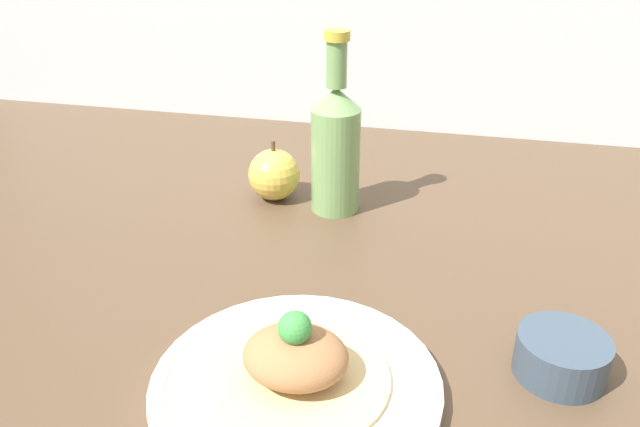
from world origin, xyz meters
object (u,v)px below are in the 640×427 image
at_px(plate, 296,384).
at_px(apple, 274,175).
at_px(dipping_bowl, 562,356).
at_px(cider_bottle, 336,145).
at_px(plated_food, 296,360).

distance_m(plate, apple, 0.39).
distance_m(plate, dipping_bowl, 0.24).
bearing_deg(apple, cider_bottle, -8.01).
height_order(apple, dipping_bowl, apple).
distance_m(plate, cider_bottle, 0.37).
distance_m(apple, dipping_bowl, 0.46).
height_order(plate, dipping_bowl, dipping_bowl).
bearing_deg(cider_bottle, plated_food, -83.69).
height_order(cider_bottle, dipping_bowl, cider_bottle).
distance_m(plated_food, cider_bottle, 0.36).
bearing_deg(plate, apple, 109.32).
bearing_deg(plated_food, plate, 90.00).
bearing_deg(apple, plate, -70.68).
distance_m(plated_food, apple, 0.39).
bearing_deg(cider_bottle, plate, -83.69).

